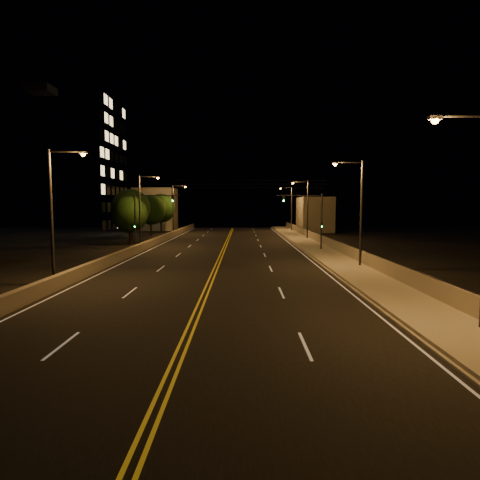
{
  "coord_description": "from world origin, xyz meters",
  "views": [
    {
      "loc": [
        2.18,
        -12.91,
        5.19
      ],
      "look_at": [
        2.0,
        18.0,
        2.5
      ],
      "focal_mm": 30.0,
      "sensor_mm": 36.0,
      "label": 1
    }
  ],
  "objects_px": {
    "traffic_signal_right": "(313,215)",
    "tree_0": "(130,214)",
    "streetlight_0": "(480,208)",
    "streetlight_3": "(290,206)",
    "streetlight_5": "(142,206)",
    "streetlight_4": "(55,207)",
    "streetlight_6": "(175,206)",
    "tree_2": "(151,210)",
    "traffic_signal_left": "(144,215)",
    "streetlight_2": "(306,206)",
    "tree_1": "(131,208)",
    "building_tower": "(44,165)",
    "streetlight_1": "(358,207)",
    "tree_3": "(161,208)"
  },
  "relations": [
    {
      "from": "streetlight_0",
      "to": "streetlight_4",
      "type": "bearing_deg",
      "value": 154.73
    },
    {
      "from": "streetlight_3",
      "to": "streetlight_1",
      "type": "bearing_deg",
      "value": -90.0
    },
    {
      "from": "streetlight_4",
      "to": "traffic_signal_right",
      "type": "height_order",
      "value": "streetlight_4"
    },
    {
      "from": "streetlight_6",
      "to": "traffic_signal_right",
      "type": "relative_size",
      "value": 1.35
    },
    {
      "from": "streetlight_1",
      "to": "streetlight_6",
      "type": "distance_m",
      "value": 44.7
    },
    {
      "from": "streetlight_6",
      "to": "tree_1",
      "type": "bearing_deg",
      "value": -108.72
    },
    {
      "from": "streetlight_2",
      "to": "streetlight_4",
      "type": "bearing_deg",
      "value": -122.72
    },
    {
      "from": "streetlight_1",
      "to": "streetlight_3",
      "type": "relative_size",
      "value": 1.0
    },
    {
      "from": "streetlight_5",
      "to": "tree_2",
      "type": "relative_size",
      "value": 1.25
    },
    {
      "from": "tree_2",
      "to": "streetlight_0",
      "type": "bearing_deg",
      "value": -64.67
    },
    {
      "from": "streetlight_2",
      "to": "tree_1",
      "type": "relative_size",
      "value": 1.16
    },
    {
      "from": "streetlight_0",
      "to": "tree_3",
      "type": "relative_size",
      "value": 1.19
    },
    {
      "from": "streetlight_0",
      "to": "streetlight_3",
      "type": "distance_m",
      "value": 62.77
    },
    {
      "from": "streetlight_4",
      "to": "streetlight_5",
      "type": "bearing_deg",
      "value": 90.0
    },
    {
      "from": "streetlight_3",
      "to": "streetlight_5",
      "type": "bearing_deg",
      "value": -125.37
    },
    {
      "from": "tree_0",
      "to": "tree_3",
      "type": "relative_size",
      "value": 0.86
    },
    {
      "from": "traffic_signal_right",
      "to": "tree_2",
      "type": "height_order",
      "value": "tree_2"
    },
    {
      "from": "streetlight_4",
      "to": "streetlight_6",
      "type": "bearing_deg",
      "value": 90.0
    },
    {
      "from": "tree_2",
      "to": "tree_0",
      "type": "bearing_deg",
      "value": -86.65
    },
    {
      "from": "streetlight_2",
      "to": "traffic_signal_left",
      "type": "height_order",
      "value": "streetlight_2"
    },
    {
      "from": "streetlight_3",
      "to": "traffic_signal_right",
      "type": "height_order",
      "value": "streetlight_3"
    },
    {
      "from": "streetlight_0",
      "to": "streetlight_5",
      "type": "distance_m",
      "value": 39.0
    },
    {
      "from": "streetlight_3",
      "to": "streetlight_4",
      "type": "height_order",
      "value": "same"
    },
    {
      "from": "streetlight_0",
      "to": "streetlight_5",
      "type": "xyz_separation_m",
      "value": [
        -21.42,
        32.59,
        0.0
      ]
    },
    {
      "from": "tree_0",
      "to": "streetlight_2",
      "type": "bearing_deg",
      "value": 15.97
    },
    {
      "from": "traffic_signal_right",
      "to": "tree_0",
      "type": "bearing_deg",
      "value": 161.13
    },
    {
      "from": "streetlight_3",
      "to": "tree_0",
      "type": "bearing_deg",
      "value": -132.59
    },
    {
      "from": "tree_0",
      "to": "tree_3",
      "type": "height_order",
      "value": "tree_3"
    },
    {
      "from": "streetlight_5",
      "to": "tree_2",
      "type": "bearing_deg",
      "value": 100.11
    },
    {
      "from": "streetlight_2",
      "to": "tree_3",
      "type": "xyz_separation_m",
      "value": [
        -24.53,
        15.52,
        -0.46
      ]
    },
    {
      "from": "streetlight_2",
      "to": "tree_3",
      "type": "relative_size",
      "value": 1.19
    },
    {
      "from": "streetlight_2",
      "to": "tree_0",
      "type": "height_order",
      "value": "streetlight_2"
    },
    {
      "from": "streetlight_6",
      "to": "building_tower",
      "type": "relative_size",
      "value": 0.35
    },
    {
      "from": "traffic_signal_left",
      "to": "streetlight_2",
      "type": "bearing_deg",
      "value": 35.71
    },
    {
      "from": "streetlight_0",
      "to": "streetlight_2",
      "type": "relative_size",
      "value": 1.0
    },
    {
      "from": "streetlight_0",
      "to": "tree_0",
      "type": "xyz_separation_m",
      "value": [
        -24.09,
        36.56,
        -1.1
      ]
    },
    {
      "from": "streetlight_6",
      "to": "streetlight_1",
      "type": "bearing_deg",
      "value": -61.36
    },
    {
      "from": "streetlight_6",
      "to": "tree_2",
      "type": "height_order",
      "value": "streetlight_6"
    },
    {
      "from": "tree_1",
      "to": "tree_2",
      "type": "relative_size",
      "value": 1.08
    },
    {
      "from": "streetlight_1",
      "to": "streetlight_5",
      "type": "bearing_deg",
      "value": 143.41
    },
    {
      "from": "streetlight_1",
      "to": "streetlight_4",
      "type": "height_order",
      "value": "same"
    },
    {
      "from": "streetlight_6",
      "to": "tree_3",
      "type": "height_order",
      "value": "streetlight_6"
    },
    {
      "from": "streetlight_3",
      "to": "building_tower",
      "type": "xyz_separation_m",
      "value": [
        -42.94,
        -10.17,
        6.85
      ]
    },
    {
      "from": "traffic_signal_right",
      "to": "tree_1",
      "type": "height_order",
      "value": "tree_1"
    },
    {
      "from": "streetlight_2",
      "to": "tree_1",
      "type": "distance_m",
      "value": 25.75
    },
    {
      "from": "streetlight_3",
      "to": "streetlight_6",
      "type": "height_order",
      "value": "same"
    },
    {
      "from": "streetlight_3",
      "to": "tree_2",
      "type": "xyz_separation_m",
      "value": [
        -25.05,
        -9.85,
        -0.68
      ]
    },
    {
      "from": "streetlight_1",
      "to": "streetlight_3",
      "type": "xyz_separation_m",
      "value": [
        0.0,
        46.08,
        0.0
      ]
    },
    {
      "from": "streetlight_1",
      "to": "tree_1",
      "type": "distance_m",
      "value": 36.93
    },
    {
      "from": "streetlight_1",
      "to": "traffic_signal_left",
      "type": "distance_m",
      "value": 23.72
    }
  ]
}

